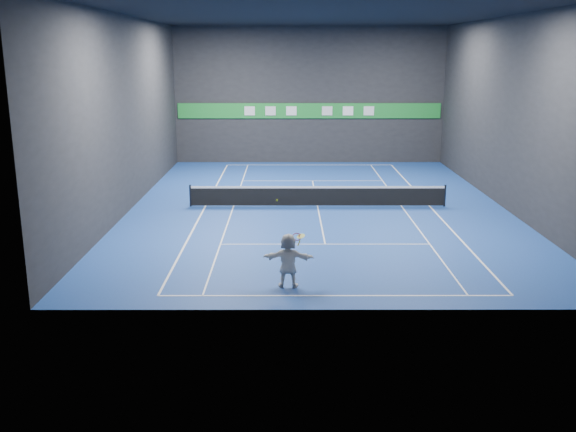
{
  "coord_description": "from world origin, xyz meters",
  "views": [
    {
      "loc": [
        -1.5,
        -30.47,
        7.29
      ],
      "look_at": [
        -1.46,
        -7.79,
        1.5
      ],
      "focal_mm": 40.0,
      "sensor_mm": 36.0,
      "label": 1
    }
  ],
  "objects_px": {
    "player": "(288,260)",
    "tennis_ball": "(277,200)",
    "tennis_net": "(318,196)",
    "tennis_racket": "(298,237)"
  },
  "relations": [
    {
      "from": "tennis_net",
      "to": "player",
      "type": "bearing_deg",
      "value": -97.5
    },
    {
      "from": "player",
      "to": "tennis_ball",
      "type": "bearing_deg",
      "value": -20.03
    },
    {
      "from": "tennis_ball",
      "to": "tennis_net",
      "type": "relative_size",
      "value": 0.01
    },
    {
      "from": "tennis_racket",
      "to": "player",
      "type": "bearing_deg",
      "value": -171.06
    },
    {
      "from": "player",
      "to": "tennis_ball",
      "type": "distance_m",
      "value": 1.97
    },
    {
      "from": "player",
      "to": "tennis_net",
      "type": "xyz_separation_m",
      "value": [
        1.46,
        11.09,
        -0.34
      ]
    },
    {
      "from": "tennis_ball",
      "to": "tennis_net",
      "type": "xyz_separation_m",
      "value": [
        1.81,
        10.93,
        -2.27
      ]
    },
    {
      "from": "tennis_net",
      "to": "tennis_racket",
      "type": "distance_m",
      "value": 11.15
    },
    {
      "from": "tennis_ball",
      "to": "tennis_net",
      "type": "height_order",
      "value": "tennis_ball"
    },
    {
      "from": "player",
      "to": "tennis_racket",
      "type": "distance_m",
      "value": 0.81
    }
  ]
}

